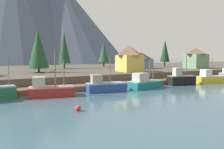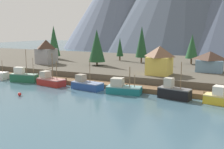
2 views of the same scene
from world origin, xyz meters
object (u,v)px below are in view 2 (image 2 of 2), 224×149
object	(u,v)px
conifer_near_left	(120,47)
channel_buoy	(20,94)
house_yellow	(159,60)
conifer_back_right	(192,46)
conifer_near_right	(54,41)
fishing_boat_yellow	(224,99)
fishing_boat_blue	(86,85)
conifer_mid_left	(97,46)
house_grey	(46,51)
fishing_boat_red	(50,81)
fishing_boat_black	(174,92)
conifer_mid_right	(142,42)
fishing_boat_green	(24,77)
house_blue	(210,61)
fishing_boat_teal	(123,88)

from	to	relation	value
conifer_near_left	channel_buoy	size ratio (longest dim) A/B	11.33
house_yellow	conifer_back_right	bearing A→B (deg)	81.31
conifer_near_left	conifer_near_right	bearing A→B (deg)	-166.33
fishing_boat_yellow	house_yellow	size ratio (longest dim) A/B	1.09
fishing_boat_blue	conifer_mid_left	bearing A→B (deg)	120.92
house_yellow	house_grey	xyz separation A→B (m)	(-38.07, 4.47, 0.36)
conifer_near_left	fishing_boat_red	bearing A→B (deg)	-93.97
fishing_boat_black	house_yellow	size ratio (longest dim) A/B	1.06
conifer_near_right	conifer_mid_right	xyz separation A→B (m)	(32.81, 3.34, 0.21)
conifer_near_right	fishing_boat_blue	bearing A→B (deg)	-42.57
fishing_boat_red	conifer_near_left	size ratio (longest dim) A/B	0.98
fishing_boat_blue	conifer_near_right	world-z (taller)	conifer_near_right
house_yellow	fishing_boat_blue	bearing A→B (deg)	-136.75
conifer_mid_right	fishing_boat_red	bearing A→B (deg)	-109.16
conifer_mid_left	conifer_mid_right	bearing A→B (deg)	51.27
fishing_boat_blue	conifer_mid_left	xyz separation A→B (m)	(-8.58, 20.14, 7.37)
fishing_boat_green	house_yellow	size ratio (longest dim) A/B	1.22
fishing_boat_green	fishing_boat_red	bearing A→B (deg)	-11.76
fishing_boat_green	fishing_boat_red	xyz separation A→B (m)	(8.81, -0.35, -0.21)
conifer_mid_right	channel_buoy	distance (m)	45.54
fishing_boat_red	house_blue	size ratio (longest dim) A/B	1.16
fishing_boat_blue	conifer_near_right	distance (m)	43.64
fishing_boat_red	house_blue	xyz separation A→B (m)	(33.57, 21.97, 4.07)
conifer_mid_left	conifer_back_right	size ratio (longest dim) A/B	1.15
conifer_near_right	conifer_back_right	world-z (taller)	conifer_near_right
fishing_boat_teal	conifer_mid_right	world-z (taller)	conifer_mid_right
conifer_near_right	fishing_boat_green	bearing A→B (deg)	-66.16
fishing_boat_red	conifer_near_left	bearing A→B (deg)	95.61
conifer_mid_left	conifer_back_right	bearing A→B (deg)	31.47
fishing_boat_blue	house_blue	xyz separation A→B (m)	(23.51, 21.87, 4.13)
fishing_boat_yellow	conifer_back_right	size ratio (longest dim) A/B	0.80
conifer_near_right	conifer_mid_left	distance (m)	24.67
fishing_boat_yellow	fishing_boat_green	bearing A→B (deg)	-170.33
fishing_boat_blue	house_yellow	distance (m)	18.59
fishing_boat_green	fishing_boat_yellow	xyz separation A→B (m)	(47.37, -0.24, -0.22)
house_yellow	conifer_mid_left	size ratio (longest dim) A/B	0.64
fishing_boat_yellow	house_grey	xyz separation A→B (m)	(-53.51, 16.75, 5.25)
fishing_boat_black	house_grey	distance (m)	47.69
fishing_boat_red	conifer_near_right	size ratio (longest dim) A/B	0.64
fishing_boat_black	fishing_boat_green	bearing A→B (deg)	-169.94
conifer_back_right	house_blue	bearing A→B (deg)	-63.28
fishing_boat_teal	conifer_mid_left	bearing A→B (deg)	122.58
fishing_boat_red	channel_buoy	world-z (taller)	fishing_boat_red
fishing_boat_black	conifer_near_left	bearing A→B (deg)	138.10
fishing_boat_red	house_grey	xyz separation A→B (m)	(-14.95, 16.86, 5.24)
fishing_boat_black	conifer_near_right	world-z (taller)	conifer_near_right
fishing_boat_blue	conifer_back_right	xyz separation A→B (m)	(16.61, 35.56, 7.00)
house_blue	channel_buoy	size ratio (longest dim) A/B	9.55
conifer_near_right	conifer_near_left	bearing A→B (deg)	13.67
fishing_boat_red	fishing_boat_teal	xyz separation A→B (m)	(18.97, 0.00, 0.03)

